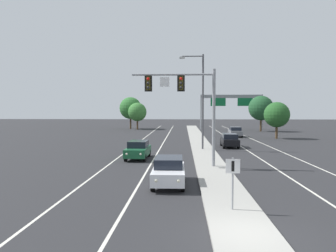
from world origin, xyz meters
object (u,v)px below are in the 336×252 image
(car_oncoming_white, at_px, (169,171))
(car_receding_black, at_px, (229,140))
(median_sign_post, at_px, (233,176))
(car_receding_grey, at_px, (235,132))
(tree_far_right_c, at_px, (261,108))
(tree_far_right_a, at_px, (277,115))
(tree_far_left_c, at_px, (130,108))
(car_oncoming_green, at_px, (138,150))
(overhead_signal_mast, at_px, (188,97))
(tree_far_left_a, at_px, (137,112))
(highway_sign_gantry, at_px, (231,101))
(street_lamp_median, at_px, (201,96))

(car_oncoming_white, relative_size, car_receding_black, 1.00)
(median_sign_post, bearing_deg, car_receding_grey, 80.88)
(car_receding_grey, bearing_deg, tree_far_right_c, 61.43)
(median_sign_post, bearing_deg, tree_far_right_a, 71.61)
(car_oncoming_white, relative_size, tree_far_left_c, 0.64)
(median_sign_post, bearing_deg, car_oncoming_green, 112.12)
(overhead_signal_mast, relative_size, median_sign_post, 3.27)
(car_receding_black, relative_size, tree_far_left_a, 0.78)
(overhead_signal_mast, distance_m, tree_far_left_a, 46.68)
(tree_far_right_a, height_order, tree_far_left_c, tree_far_left_c)
(car_receding_black, height_order, tree_far_right_c, tree_far_right_c)
(car_receding_black, xyz_separation_m, tree_far_right_a, (8.53, 11.37, 2.73))
(car_receding_grey, height_order, tree_far_right_c, tree_far_right_c)
(highway_sign_gantry, bearing_deg, overhead_signal_mast, -102.19)
(overhead_signal_mast, height_order, highway_sign_gantry, highway_sign_gantry)
(car_receding_grey, xyz_separation_m, tree_far_right_c, (7.01, 12.87, 3.76))
(car_oncoming_white, distance_m, tree_far_right_c, 49.08)
(median_sign_post, distance_m, car_receding_black, 24.33)
(overhead_signal_mast, bearing_deg, tree_far_left_a, 102.54)
(car_oncoming_white, height_order, car_oncoming_green, same)
(median_sign_post, xyz_separation_m, car_oncoming_green, (-6.06, 14.91, -0.77))
(overhead_signal_mast, xyz_separation_m, median_sign_post, (1.76, -10.62, -3.70))
(highway_sign_gantry, distance_m, tree_far_left_c, 22.12)
(street_lamp_median, xyz_separation_m, tree_far_right_a, (12.02, 14.36, -2.24))
(car_oncoming_white, distance_m, car_oncoming_green, 10.33)
(street_lamp_median, height_order, tree_far_left_c, street_lamp_median)
(median_sign_post, xyz_separation_m, tree_far_left_c, (-13.75, 58.65, 3.01))
(overhead_signal_mast, relative_size, car_oncoming_white, 1.61)
(highway_sign_gantry, height_order, tree_far_right_a, highway_sign_gantry)
(median_sign_post, relative_size, car_receding_grey, 0.49)
(car_receding_black, xyz_separation_m, car_receding_grey, (2.91, 14.32, 0.00))
(car_receding_grey, bearing_deg, median_sign_post, -99.12)
(car_oncoming_white, distance_m, tree_far_right_a, 33.88)
(street_lamp_median, xyz_separation_m, highway_sign_gantry, (8.47, 35.83, 0.37))
(overhead_signal_mast, bearing_deg, tree_far_left_c, 104.02)
(median_sign_post, relative_size, car_oncoming_green, 0.49)
(car_oncoming_white, distance_m, highway_sign_gantry, 53.31)
(car_receding_black, height_order, tree_far_right_a, tree_far_right_a)
(street_lamp_median, distance_m, car_oncoming_white, 17.00)
(car_oncoming_green, distance_m, tree_far_right_c, 41.32)
(car_oncoming_white, bearing_deg, tree_far_left_a, 99.96)
(tree_far_right_a, relative_size, tree_far_left_c, 0.77)
(car_oncoming_green, bearing_deg, street_lamp_median, 46.71)
(car_receding_black, distance_m, tree_far_right_a, 14.48)
(tree_far_right_a, bearing_deg, car_oncoming_white, -115.83)
(car_receding_grey, height_order, tree_far_right_a, tree_far_right_a)
(median_sign_post, xyz_separation_m, car_receding_black, (3.26, 24.10, -0.77))
(car_receding_grey, height_order, highway_sign_gantry, highway_sign_gantry)
(street_lamp_median, bearing_deg, median_sign_post, -89.38)
(tree_far_left_c, bearing_deg, highway_sign_gantry, -4.46)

